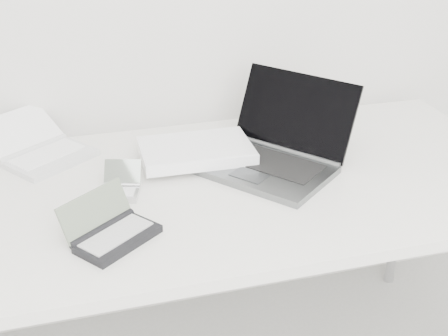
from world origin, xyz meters
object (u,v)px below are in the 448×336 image
object	(u,v)px
laptop_large	(238,152)
palmtop_charcoal	(111,232)
desk	(231,196)
netbook_open_white	(41,150)

from	to	relation	value
laptop_large	palmtop_charcoal	world-z (taller)	laptop_large
desk	palmtop_charcoal	size ratio (longest dim) A/B	7.00
desk	netbook_open_white	distance (m)	0.55
laptop_large	palmtop_charcoal	bearing A→B (deg)	-91.81
desk	palmtop_charcoal	bearing A→B (deg)	-149.67
desk	palmtop_charcoal	distance (m)	0.39
laptop_large	desk	bearing A→B (deg)	-65.86
palmtop_charcoal	netbook_open_white	bearing A→B (deg)	69.66
laptop_large	netbook_open_white	xyz separation A→B (m)	(-0.52, 0.19, -0.02)
laptop_large	netbook_open_white	bearing A→B (deg)	-148.89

